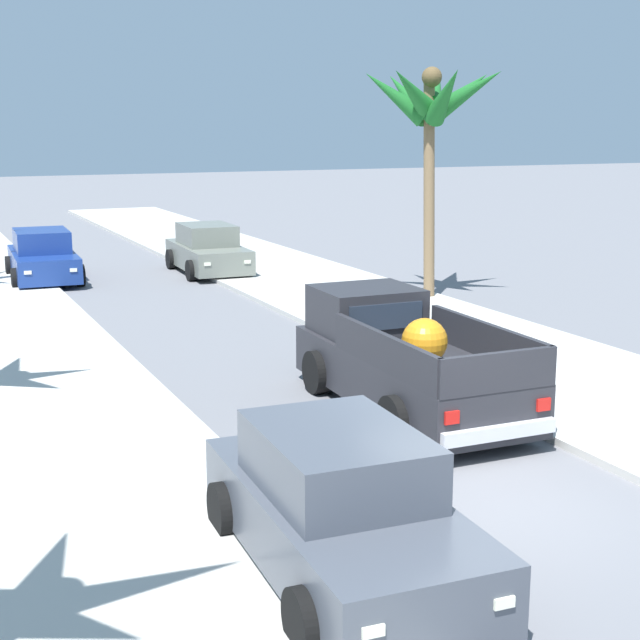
% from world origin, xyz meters
% --- Properties ---
extents(ground_plane, '(160.00, 160.00, 0.00)m').
position_xyz_m(ground_plane, '(0.00, 0.00, 0.00)').
color(ground_plane, slate).
extents(sidewalk_right, '(4.74, 60.00, 0.12)m').
position_xyz_m(sidewalk_right, '(4.60, 12.00, 0.06)').
color(sidewalk_right, beige).
rests_on(sidewalk_right, ground).
extents(curb_left, '(0.16, 60.00, 0.10)m').
position_xyz_m(curb_left, '(-3.63, 12.00, 0.05)').
color(curb_left, silver).
rests_on(curb_left, ground).
extents(curb_right, '(0.16, 60.00, 0.10)m').
position_xyz_m(curb_right, '(3.63, 12.00, 0.05)').
color(curb_right, silver).
rests_on(curb_right, ground).
extents(pickup_truck, '(2.31, 5.26, 1.80)m').
position_xyz_m(pickup_truck, '(1.13, 3.95, 0.79)').
color(pickup_truck, '#28282D').
rests_on(pickup_truck, ground).
extents(car_left_near, '(2.19, 4.33, 1.54)m').
position_xyz_m(car_left_near, '(-2.34, -0.82, 0.71)').
color(car_left_near, '#474C56').
rests_on(car_left_near, ground).
extents(car_right_near, '(2.18, 4.33, 1.54)m').
position_xyz_m(car_right_near, '(-2.34, 19.51, 0.71)').
color(car_right_near, navy).
rests_on(car_right_near, ground).
extents(car_left_mid, '(2.16, 4.32, 1.54)m').
position_xyz_m(car_left_mid, '(2.64, 18.96, 0.71)').
color(car_left_mid, slate).
rests_on(car_left_mid, ground).
extents(palm_tree_right_mid, '(3.62, 3.73, 6.17)m').
position_xyz_m(palm_tree_right_mid, '(6.60, 12.16, 5.15)').
color(palm_tree_right_mid, brown).
rests_on(palm_tree_right_mid, ground).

